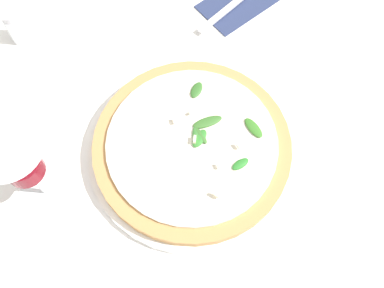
% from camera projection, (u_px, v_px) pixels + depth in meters
% --- Properties ---
extents(ground_plane, '(6.00, 6.00, 0.00)m').
position_uv_depth(ground_plane, '(191.00, 166.00, 0.71)').
color(ground_plane, white).
extents(pizza_arugula_main, '(0.33, 0.33, 0.05)m').
position_uv_depth(pizza_arugula_main, '(192.00, 147.00, 0.70)').
color(pizza_arugula_main, white).
rests_on(pizza_arugula_main, ground_plane).
extents(wine_glass, '(0.10, 0.10, 0.16)m').
position_uv_depth(wine_glass, '(19.00, 162.00, 0.58)').
color(wine_glass, white).
rests_on(wine_glass, ground_plane).
extents(napkin, '(0.14, 0.10, 0.01)m').
position_uv_depth(napkin, '(237.00, 3.00, 0.84)').
color(napkin, navy).
rests_on(napkin, ground_plane).
extents(shaker_pepper, '(0.03, 0.03, 0.07)m').
position_uv_depth(shaker_pepper, '(16.00, 26.00, 0.78)').
color(shaker_pepper, silver).
rests_on(shaker_pepper, ground_plane).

